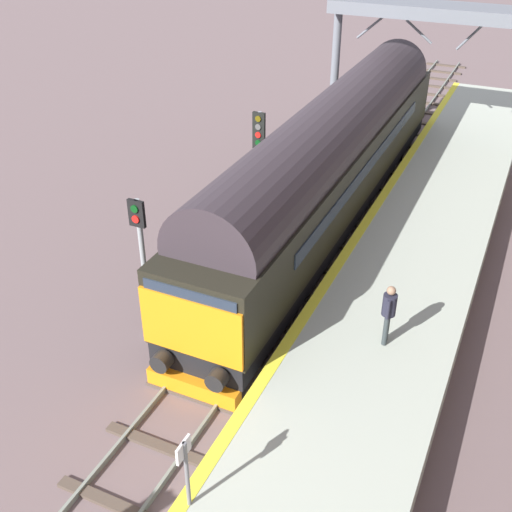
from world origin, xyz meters
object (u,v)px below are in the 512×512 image
Objects in this scene: diesel_locomotive at (331,159)px; platform_number_sign at (185,464)px; signal_post_mid at (142,255)px; waiting_passenger at (389,309)px; signal_post_far at (259,153)px.

platform_number_sign is (1.86, -13.10, -0.39)m from diesel_locomotive.
diesel_locomotive is at bearing 74.90° from signal_post_mid.
signal_post_mid reaches higher than waiting_passenger.
diesel_locomotive is 8.51m from signal_post_mid.
diesel_locomotive is 4.76× the size of signal_post_far.
signal_post_mid is 2.59× the size of platform_number_sign.
signal_post_far is at bearing 108.73° from platform_number_sign.
signal_post_far is 2.53× the size of waiting_passenger.
signal_post_far is (-2.22, -1.06, 0.23)m from diesel_locomotive.
diesel_locomotive is 12.25× the size of platform_number_sign.
waiting_passenger is (6.13, 1.20, -0.63)m from signal_post_mid.
platform_number_sign is 6.42m from waiting_passenger.
signal_post_far is (0.00, 7.16, 0.10)m from signal_post_mid.
waiting_passenger is at bearing -44.14° from signal_post_far.
signal_post_far is 2.57× the size of platform_number_sign.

